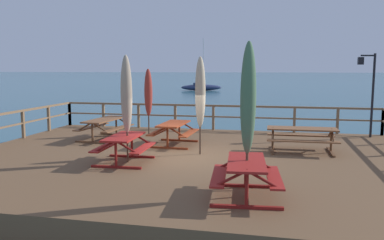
% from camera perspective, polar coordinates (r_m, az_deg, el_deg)
% --- Properties ---
extents(ground_plane, '(600.00, 600.00, 0.00)m').
position_cam_1_polar(ground_plane, '(12.22, -0.79, -8.21)').
color(ground_plane, '#2D5B6B').
extents(wooden_deck, '(13.84, 10.75, 0.66)m').
position_cam_1_polar(wooden_deck, '(12.13, -0.80, -6.72)').
color(wooden_deck, brown).
rests_on(wooden_deck, ground).
extents(railing_waterside_far, '(13.64, 0.10, 1.09)m').
position_cam_1_polar(railing_waterside_far, '(17.00, 3.10, 1.04)').
color(railing_waterside_far, brown).
rests_on(railing_waterside_far, wooden_deck).
extents(picnic_table_back_right, '(1.55, 1.86, 0.78)m').
position_cam_1_polar(picnic_table_back_right, '(8.26, 7.84, -7.29)').
color(picnic_table_back_right, maroon).
rests_on(picnic_table_back_right, wooden_deck).
extents(picnic_table_mid_centre, '(1.46, 1.73, 0.78)m').
position_cam_1_polar(picnic_table_mid_centre, '(11.30, -9.75, -3.33)').
color(picnic_table_mid_centre, maroon).
rests_on(picnic_table_mid_centre, wooden_deck).
extents(picnic_table_front_left, '(1.47, 1.83, 0.78)m').
position_cam_1_polar(picnic_table_front_left, '(13.71, -2.66, -1.31)').
color(picnic_table_front_left, '#993819').
rests_on(picnic_table_front_left, wooden_deck).
extents(picnic_table_mid_left, '(2.18, 1.42, 0.78)m').
position_cam_1_polar(picnic_table_mid_left, '(13.04, 15.54, -1.99)').
color(picnic_table_mid_left, brown).
rests_on(picnic_table_mid_left, wooden_deck).
extents(picnic_table_mid_right, '(1.59, 2.26, 0.78)m').
position_cam_1_polar(picnic_table_mid_right, '(15.17, -12.46, -0.59)').
color(picnic_table_mid_right, brown).
rests_on(picnic_table_mid_right, wooden_deck).
extents(patio_umbrella_tall_front, '(0.32, 0.32, 3.19)m').
position_cam_1_polar(patio_umbrella_tall_front, '(8.07, 8.10, 3.00)').
color(patio_umbrella_tall_front, '#4C3828').
rests_on(patio_umbrella_tall_front, wooden_deck).
extents(patio_umbrella_short_back, '(0.32, 0.32, 3.02)m').
position_cam_1_polar(patio_umbrella_short_back, '(11.14, -9.43, 3.63)').
color(patio_umbrella_short_back, '#4C3828').
rests_on(patio_umbrella_short_back, wooden_deck).
extents(patio_umbrella_short_front, '(0.32, 0.32, 3.01)m').
position_cam_1_polar(patio_umbrella_short_front, '(12.06, 1.20, 3.97)').
color(patio_umbrella_short_front, '#4C3828').
rests_on(patio_umbrella_short_front, wooden_deck).
extents(patio_umbrella_short_mid, '(0.32, 0.32, 2.63)m').
position_cam_1_polar(patio_umbrella_short_mid, '(15.87, -6.31, 3.92)').
color(patio_umbrella_short_mid, '#4C3828').
rests_on(patio_umbrella_short_mid, wooden_deck).
extents(lamp_post_hooked, '(0.67, 0.30, 3.20)m').
position_cam_1_polar(lamp_post_hooked, '(16.46, 24.09, 4.97)').
color(lamp_post_hooked, black).
rests_on(lamp_post_hooked, wooden_deck).
extents(sailboat_distant, '(6.22, 2.88, 7.72)m').
position_cam_1_polar(sailboat_distant, '(58.91, 1.33, 4.77)').
color(sailboat_distant, navy).
rests_on(sailboat_distant, ground).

